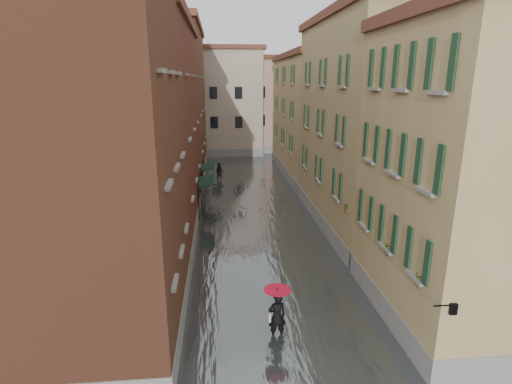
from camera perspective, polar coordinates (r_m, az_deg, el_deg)
name	(u,v)px	position (r m, az deg, el deg)	size (l,w,h in m)	color
ground	(277,299)	(18.70, 3.05, -14.96)	(120.00, 120.00, 0.00)	#58585B
floodwater	(253,208)	(30.49, -0.44, -2.27)	(10.00, 60.00, 0.20)	#505759
building_left_near	(87,171)	(14.94, -22.99, 2.74)	(6.00, 8.00, 13.00)	brown
building_left_mid	(144,136)	(25.52, -15.68, 7.77)	(6.00, 14.00, 12.50)	maroon
building_left_far	(171,107)	(40.23, -12.04, 11.82)	(6.00, 16.00, 14.00)	brown
building_right_near	(469,183)	(17.21, 28.13, 1.13)	(6.00, 8.00, 11.50)	#9B8650
building_right_mid	(367,129)	(26.79, 15.56, 8.68)	(6.00, 14.00, 13.00)	#998A5D
building_right_far	(313,119)	(41.16, 8.13, 10.33)	(6.00, 16.00, 11.50)	#9B8650
building_end_cream	(214,103)	(53.98, -6.00, 12.46)	(12.00, 9.00, 13.00)	#B9A593
building_end_pink	(280,106)	(56.63, 3.38, 12.17)	(10.00, 9.00, 12.00)	tan
awning_near	(206,182)	(28.82, -7.20, 1.45)	(1.09, 3.39, 2.80)	#142E23
awning_far	(207,167)	(33.74, -6.95, 3.55)	(1.09, 3.11, 2.80)	#142E23
wall_lantern	(452,308)	(13.65, 26.16, -14.64)	(0.71, 0.22, 0.35)	black
window_planters	(383,233)	(17.15, 17.66, -5.62)	(0.59, 8.53, 0.84)	#9C4E33
pedestrian_main	(277,309)	(15.59, 3.02, -16.29)	(1.06, 1.06, 2.06)	black
pedestrian_far	(220,172)	(38.88, -5.23, 2.85)	(0.87, 0.68, 1.78)	black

